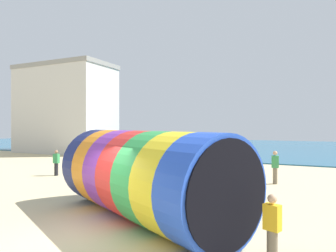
{
  "coord_description": "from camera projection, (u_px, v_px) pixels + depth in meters",
  "views": [
    {
      "loc": [
        5.77,
        -6.49,
        3.14
      ],
      "look_at": [
        0.73,
        4.26,
        3.13
      ],
      "focal_mm": 32.0,
      "sensor_mm": 36.0,
      "label": 1
    }
  ],
  "objects": [
    {
      "name": "promenade_building",
      "position": [
        66.0,
        109.0,
        35.54
      ],
      "size": [
        11.45,
        6.02,
        10.32
      ],
      "color": "beige",
      "rests_on": "ground"
    },
    {
      "name": "ground_plane",
      "position": [
        80.0,
        238.0,
        8.33
      ],
      "size": [
        120.0,
        120.0,
        0.0
      ],
      "primitive_type": "plane",
      "color": "#CCBA8C"
    },
    {
      "name": "bystander_far_left",
      "position": [
        228.0,
        179.0,
        12.95
      ],
      "size": [
        0.27,
        0.39,
        1.64
      ],
      "color": "#726651",
      "rests_on": "ground"
    },
    {
      "name": "bystander_near_water",
      "position": [
        275.0,
        167.0,
        16.14
      ],
      "size": [
        0.39,
        0.28,
        1.79
      ],
      "color": "#726651",
      "rests_on": "ground"
    },
    {
      "name": "kite_handler",
      "position": [
        272.0,
        229.0,
        6.75
      ],
      "size": [
        0.42,
        0.34,
        1.6
      ],
      "color": "#726651",
      "rests_on": "ground"
    },
    {
      "name": "bystander_mid_beach",
      "position": [
        56.0,
        163.0,
        18.87
      ],
      "size": [
        0.38,
        0.26,
        1.61
      ],
      "color": "black",
      "rests_on": "ground"
    },
    {
      "name": "sea",
      "position": [
        265.0,
        147.0,
        43.63
      ],
      "size": [
        120.0,
        40.0,
        0.1
      ],
      "primitive_type": "cube",
      "color": "#236084",
      "rests_on": "ground"
    },
    {
      "name": "giant_inflatable_tube",
      "position": [
        143.0,
        175.0,
        10.04
      ],
      "size": [
        8.07,
        6.13,
        2.97
      ],
      "color": "navy",
      "rests_on": "ground"
    }
  ]
}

